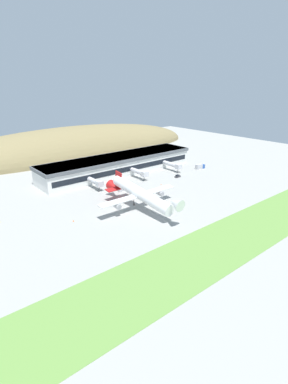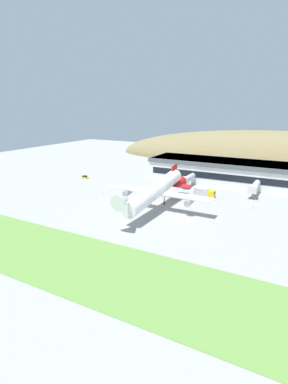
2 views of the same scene
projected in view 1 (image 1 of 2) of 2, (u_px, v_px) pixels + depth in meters
ground_plane at (165, 205)px, 136.49m from camera, size 366.30×366.30×0.00m
grass_strip_foreground at (237, 236)px, 109.03m from camera, size 329.67×24.23×0.08m
hill_backdrop at (73, 153)px, 235.47m from camera, size 228.77×60.52×41.01m
terminal_building at (119, 163)px, 182.53m from camera, size 100.49×21.76×10.61m
jetway_0 at (96, 182)px, 154.93m from camera, size 3.38×11.95×5.43m
jetway_1 at (140, 172)px, 171.55m from camera, size 3.38×13.42×5.43m
jetway_2 at (173, 165)px, 186.86m from camera, size 3.38×14.41×5.43m
cargo_airplane at (140, 194)px, 129.49m from camera, size 39.89×47.89×11.60m
service_car_1 at (178, 176)px, 175.57m from camera, size 3.69×1.93×1.62m
fuel_truck at (125, 187)px, 154.76m from camera, size 8.62×2.57×3.22m
box_truck at (200, 167)px, 192.56m from camera, size 7.05×2.76×3.06m
traffic_cone_0 at (161, 184)px, 162.99m from camera, size 0.52×0.52×0.58m
traffic_cone_1 at (73, 221)px, 120.26m from camera, size 0.52×0.52×0.58m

